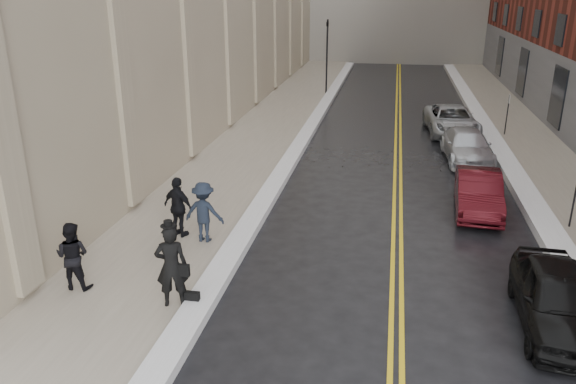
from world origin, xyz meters
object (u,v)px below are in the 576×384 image
at_px(car_black, 558,299).
at_px(car_maroon, 478,192).
at_px(car_silver_near, 467,146).
at_px(pedestrian_main, 171,266).
at_px(pedestrian_b, 204,212).
at_px(pedestrian_c, 179,207).
at_px(pedestrian_a, 73,256).
at_px(car_silver_far, 451,120).

distance_m(car_black, car_maroon, 7.07).
height_order(car_silver_near, pedestrian_main, pedestrian_main).
bearing_deg(pedestrian_main, car_black, 168.14).
height_order(pedestrian_b, pedestrian_c, pedestrian_c).
bearing_deg(pedestrian_b, car_maroon, -148.98).
bearing_deg(car_silver_near, pedestrian_a, -132.37).
height_order(car_black, pedestrian_b, pedestrian_b).
relative_size(car_black, car_silver_near, 0.91).
relative_size(pedestrian_a, pedestrian_b, 0.96).
xyz_separation_m(car_maroon, car_silver_far, (0.00, 10.96, 0.04)).
xyz_separation_m(car_silver_far, pedestrian_b, (-8.42, -15.31, 0.35)).
distance_m(car_silver_near, pedestrian_b, 13.62).
xyz_separation_m(car_black, car_silver_near, (-0.59, 13.14, -0.05)).
bearing_deg(car_silver_far, pedestrian_a, -125.06).
height_order(car_maroon, car_silver_far, car_silver_far).
distance_m(car_silver_far, pedestrian_c, 17.74).
relative_size(car_silver_near, pedestrian_c, 2.46).
xyz_separation_m(pedestrian_a, pedestrian_c, (1.48, 3.47, 0.05)).
distance_m(car_black, car_silver_near, 13.16).
bearing_deg(pedestrian_c, pedestrian_a, 88.65).
xyz_separation_m(car_silver_far, pedestrian_main, (-8.00, -18.91, 0.46)).
relative_size(car_black, car_silver_far, 0.81).
relative_size(car_silver_near, pedestrian_main, 2.25).
bearing_deg(pedestrian_b, pedestrian_main, 100.26).
height_order(car_silver_near, pedestrian_b, pedestrian_b).
xyz_separation_m(car_silver_near, pedestrian_main, (-8.27, -14.08, 0.51)).
xyz_separation_m(car_maroon, car_silver_near, (0.27, 6.13, -0.01)).
bearing_deg(pedestrian_c, car_black, -174.00).
bearing_deg(car_black, car_maroon, 99.21).
bearing_deg(car_maroon, pedestrian_a, -141.09).
relative_size(car_maroon, pedestrian_c, 2.21).
bearing_deg(car_silver_far, car_maroon, -95.01).
bearing_deg(car_maroon, car_black, -79.47).
height_order(car_black, pedestrian_c, pedestrian_c).
xyz_separation_m(car_maroon, pedestrian_a, (-10.75, -7.63, 0.35)).
distance_m(pedestrian_main, pedestrian_c, 4.00).
bearing_deg(car_silver_far, pedestrian_b, -123.81).
distance_m(car_maroon, pedestrian_main, 11.29).
height_order(car_black, car_silver_near, car_black).
relative_size(car_silver_near, pedestrian_a, 2.61).
relative_size(car_silver_far, pedestrian_b, 2.83).
bearing_deg(pedestrian_a, car_black, -178.42).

